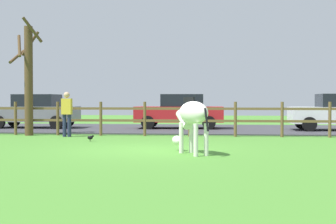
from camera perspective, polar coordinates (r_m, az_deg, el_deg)
name	(u,v)px	position (r m, az deg, el deg)	size (l,w,h in m)	color
ground_plane	(150,150)	(13.23, -2.13, -4.42)	(60.00, 60.00, 0.00)	#47842D
parking_asphalt	(180,129)	(22.44, 1.37, -1.97)	(28.00, 7.40, 0.05)	#38383D
paddock_fence	(167,117)	(18.14, -0.11, -0.55)	(21.92, 0.11, 1.28)	brown
bare_tree	(28,77)	(19.27, -15.99, 3.98)	(1.19, 1.16, 4.41)	#513A23
zebra	(192,117)	(12.10, 2.80, -0.56)	(1.20, 1.73, 1.41)	white
crow_on_grass	(90,137)	(16.08, -9.03, -2.95)	(0.21, 0.10, 0.20)	black
parked_car_red	(180,111)	(22.37, 1.40, 0.12)	(4.07, 2.01, 1.56)	red
parked_car_grey	(35,111)	(23.62, -15.26, 0.13)	(4.02, 1.91, 1.56)	slate
visitor_near_fence	(67,112)	(18.21, -11.71, 0.00)	(0.36, 0.22, 1.64)	#232847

